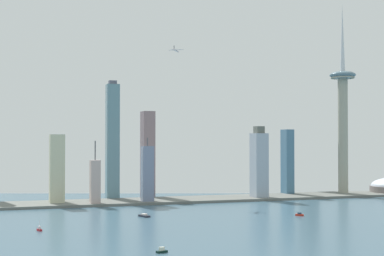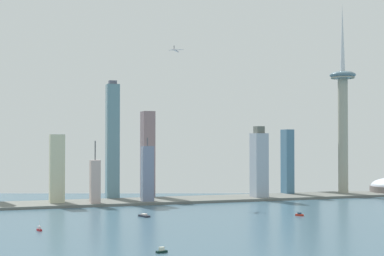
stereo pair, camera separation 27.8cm
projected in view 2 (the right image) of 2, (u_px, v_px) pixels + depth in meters
waterfront_pier at (166, 200)px, 863.83m from camera, size 936.56×79.84×3.72m
observation_tower at (343, 107)px, 970.10m from camera, size 43.66×43.66×324.75m
skyscraper_0 at (287, 162)px, 962.89m from camera, size 14.30×22.44×110.22m
skyscraper_1 at (57, 170)px, 820.62m from camera, size 20.34×26.66×100.37m
skyscraper_2 at (259, 165)px, 898.50m from camera, size 20.90×26.49×114.01m
skyscraper_4 at (147, 175)px, 836.81m from camera, size 16.38×17.70×95.84m
skyscraper_5 at (95, 183)px, 809.14m from camera, size 13.37×17.80×91.34m
skyscraper_6 at (309, 149)px, 1025.71m from camera, size 25.39×27.95×158.87m
skyscraper_7 at (148, 155)px, 923.16m from camera, size 18.81×26.88×138.60m
skyscraper_8 at (112, 141)px, 886.80m from camera, size 19.40×18.84×184.22m
boat_0 at (144, 216)px, 690.55m from camera, size 11.96×18.42×3.81m
boat_1 at (39, 229)px, 582.59m from camera, size 5.24×9.04×10.89m
boat_3 at (300, 215)px, 699.25m from camera, size 9.30×9.34×4.17m
boat_4 at (162, 251)px, 468.90m from camera, size 10.01×5.76×4.69m
airplane at (176, 50)px, 897.20m from camera, size 21.62×21.86×7.48m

